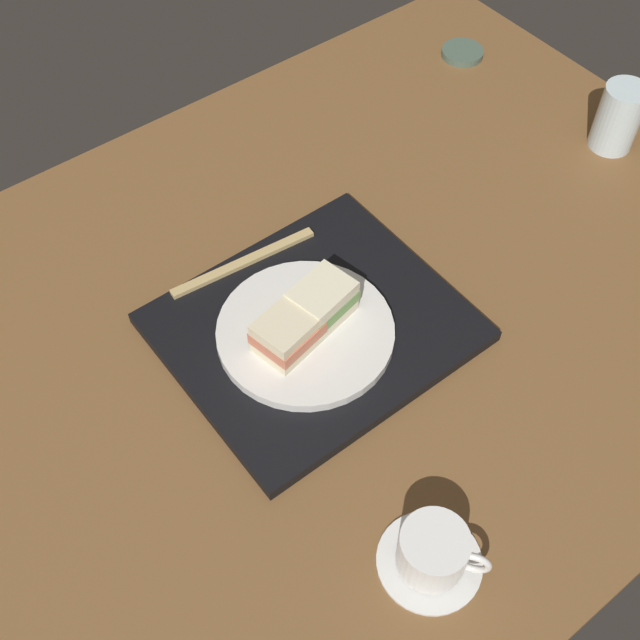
{
  "coord_description": "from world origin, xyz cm",
  "views": [
    {
      "loc": [
        42.48,
        52.77,
        89.1
      ],
      "look_at": [
        4.31,
        3.27,
        5.0
      ],
      "focal_mm": 45.31,
      "sensor_mm": 36.0,
      "label": 1
    }
  ],
  "objects": [
    {
      "name": "ground_plane",
      "position": [
        0.0,
        0.0,
        -1.5
      ],
      "size": [
        140.0,
        100.0,
        3.0
      ],
      "primitive_type": "cube",
      "color": "brown"
    },
    {
      "name": "serving_tray",
      "position": [
        3.9,
        1.26,
        0.92
      ],
      "size": [
        38.06,
        33.14,
        1.84
      ],
      "primitive_type": "cube",
      "color": "black",
      "rests_on": "ground_plane"
    },
    {
      "name": "sandwich_plate",
      "position": [
        5.95,
        2.24,
        2.57
      ],
      "size": [
        23.63,
        23.63,
        1.46
      ],
      "primitive_type": "cylinder",
      "color": "silver",
      "rests_on": "serving_tray"
    },
    {
      "name": "sandwich_near",
      "position": [
        2.69,
        1.59,
        6.0
      ],
      "size": [
        9.23,
        7.72,
        5.38
      ],
      "color": "#EFE5C1",
      "rests_on": "sandwich_plate"
    },
    {
      "name": "sandwich_far",
      "position": [
        9.22,
        2.88,
        5.89
      ],
      "size": [
        9.1,
        7.91,
        5.18
      ],
      "color": "beige",
      "rests_on": "sandwich_plate"
    },
    {
      "name": "chopsticks_pair",
      "position": [
        5.38,
        -13.08,
        2.19
      ],
      "size": [
        22.52,
        3.71,
        0.7
      ],
      "color": "tan",
      "rests_on": "serving_tray"
    },
    {
      "name": "coffee_cup",
      "position": [
        13.02,
        34.86,
        3.05
      ],
      "size": [
        12.0,
        12.0,
        6.62
      ],
      "color": "white",
      "rests_on": "ground_plane"
    },
    {
      "name": "drinking_glass",
      "position": [
        -57.59,
        0.75,
        5.49
      ],
      "size": [
        7.04,
        7.04,
        10.99
      ],
      "primitive_type": "cylinder",
      "color": "silver",
      "rests_on": "ground_plane"
    },
    {
      "name": "small_sauce_dish",
      "position": [
        -55.15,
        -31.46,
        0.61
      ],
      "size": [
        7.57,
        7.57,
        1.21
      ],
      "primitive_type": "cylinder",
      "color": "#4C6051",
      "rests_on": "ground_plane"
    }
  ]
}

